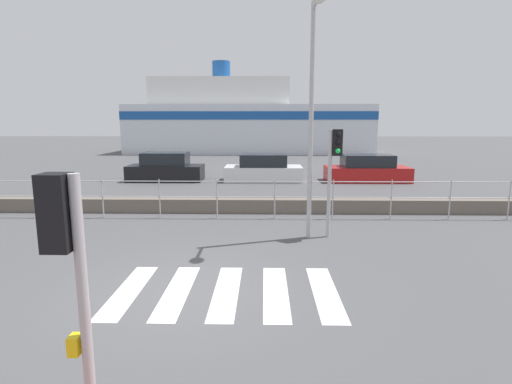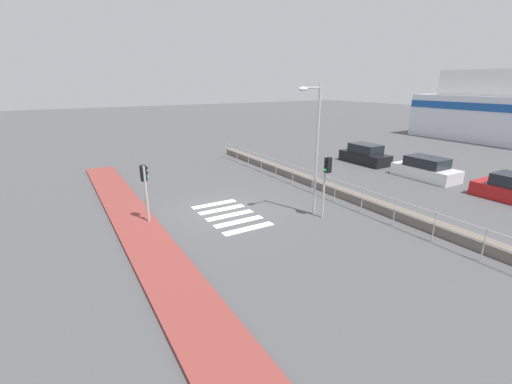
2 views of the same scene
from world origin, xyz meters
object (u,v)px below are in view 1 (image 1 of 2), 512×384
Objects in this scene: streetlamp at (313,96)px; parked_car_white at (263,170)px; traffic_light_far at (334,159)px; parked_car_black at (166,169)px; ferry_boat at (244,122)px; parked_car_red at (367,170)px; traffic_light_near at (68,255)px.

parked_car_white is at bearing 96.66° from streetlamp.
streetlamp is (-0.63, -0.29, 1.59)m from traffic_light_far.
parked_car_black reaches higher than parked_car_white.
parked_car_black is at bearing 124.17° from traffic_light_far.
parked_car_red is at bearing -70.28° from ferry_boat.
parked_car_black is (-6.39, 10.63, -3.07)m from streetlamp.
parked_car_white is 0.94× the size of parked_car_red.
parked_car_white is (5.14, 0.00, -0.03)m from parked_car_black.
ferry_boat reaches higher than parked_car_black.
streetlamp is 1.53× the size of parked_car_black.
streetlamp reaches higher than parked_car_red.
ferry_boat is 22.18m from parked_car_red.
traffic_light_near is 18.88m from parked_car_red.
traffic_light_near is 0.62× the size of parked_car_red.
streetlamp reaches higher than traffic_light_near.
traffic_light_far reaches higher than parked_car_white.
parked_car_black is at bearing 120.99° from streetlamp.
streetlamp is 31.55m from ferry_boat.
traffic_light_far reaches higher than traffic_light_near.
ferry_boat is (-3.28, 31.38, -0.62)m from streetlamp.
traffic_light_near is 17.59m from parked_car_white.
traffic_light_near is 0.91× the size of traffic_light_far.
parked_car_black is at bearing 180.00° from parked_car_red.
traffic_light_near is at bearing -89.45° from ferry_boat.
traffic_light_near is at bearing -78.74° from parked_car_black.
traffic_light_near is 7.63m from streetlamp.
parked_car_white reaches higher than parked_car_red.
parked_car_red is at bearing -0.00° from parked_car_black.
streetlamp reaches higher than parked_car_black.
parked_car_red is (4.16, 10.63, -3.11)m from streetlamp.
parked_car_black is (-7.02, 10.34, -1.48)m from traffic_light_far.
ferry_boat reaches higher than traffic_light_far.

